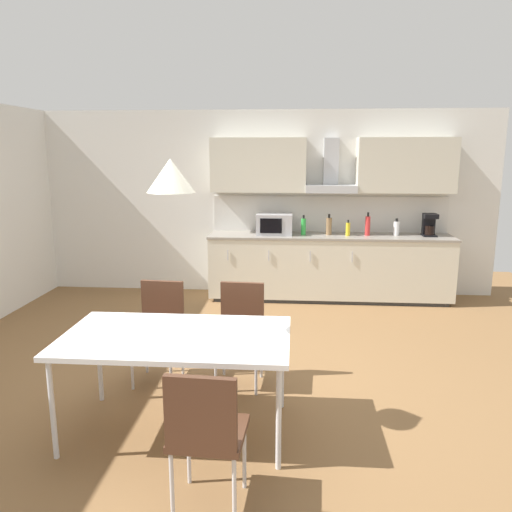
# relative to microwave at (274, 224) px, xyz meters

# --- Properties ---
(ground_plane) EXTENTS (8.62, 8.91, 0.02)m
(ground_plane) POSITION_rel_microwave_xyz_m (-0.40, -2.66, -1.04)
(ground_plane) COLOR brown
(wall_back) EXTENTS (6.90, 0.10, 2.55)m
(wall_back) POSITION_rel_microwave_xyz_m (-0.40, 0.36, 0.25)
(wall_back) COLOR silver
(wall_back) RESTS_ON ground_plane
(kitchen_counter) EXTENTS (3.26, 0.65, 0.89)m
(kitchen_counter) POSITION_rel_microwave_xyz_m (0.75, 0.00, -0.58)
(kitchen_counter) COLOR #333333
(kitchen_counter) RESTS_ON ground_plane
(backsplash_tile) EXTENTS (3.24, 0.02, 0.49)m
(backsplash_tile) POSITION_rel_microwave_xyz_m (0.75, 0.30, 0.11)
(backsplash_tile) COLOR silver
(backsplash_tile) RESTS_ON kitchen_counter
(upper_wall_cabinets) EXTENTS (3.24, 0.40, 0.72)m
(upper_wall_cabinets) POSITION_rel_microwave_xyz_m (0.75, 0.14, 0.77)
(upper_wall_cabinets) COLOR beige
(microwave) EXTENTS (0.48, 0.35, 0.28)m
(microwave) POSITION_rel_microwave_xyz_m (0.00, 0.00, 0.00)
(microwave) COLOR #ADADB2
(microwave) RESTS_ON kitchen_counter
(coffee_maker) EXTENTS (0.18, 0.19, 0.30)m
(coffee_maker) POSITION_rel_microwave_xyz_m (2.06, 0.03, 0.01)
(coffee_maker) COLOR black
(coffee_maker) RESTS_ON kitchen_counter
(bottle_green) EXTENTS (0.07, 0.07, 0.27)m
(bottle_green) POSITION_rel_microwave_xyz_m (0.39, -0.01, -0.03)
(bottle_green) COLOR green
(bottle_green) RESTS_ON kitchen_counter
(bottle_brown) EXTENTS (0.08, 0.08, 0.28)m
(bottle_brown) POSITION_rel_microwave_xyz_m (0.73, 0.02, -0.02)
(bottle_brown) COLOR brown
(bottle_brown) RESTS_ON kitchen_counter
(bottle_red) EXTENTS (0.07, 0.07, 0.31)m
(bottle_red) POSITION_rel_microwave_xyz_m (1.25, 0.00, -0.01)
(bottle_red) COLOR red
(bottle_red) RESTS_ON kitchen_counter
(bottle_yellow) EXTENTS (0.06, 0.06, 0.21)m
(bottle_yellow) POSITION_rel_microwave_xyz_m (0.98, -0.05, -0.05)
(bottle_yellow) COLOR yellow
(bottle_yellow) RESTS_ON kitchen_counter
(bottle_white) EXTENTS (0.08, 0.08, 0.23)m
(bottle_white) POSITION_rel_microwave_xyz_m (1.63, 0.04, -0.04)
(bottle_white) COLOR white
(bottle_white) RESTS_ON kitchen_counter
(dining_table) EXTENTS (1.58, 0.91, 0.73)m
(dining_table) POSITION_rel_microwave_xyz_m (-0.55, -3.45, -0.34)
(dining_table) COLOR white
(dining_table) RESTS_ON ground_plane
(chair_far_right) EXTENTS (0.42, 0.42, 0.87)m
(chair_far_right) POSITION_rel_microwave_xyz_m (-0.18, -2.62, -0.50)
(chair_far_right) COLOR #4C2D1E
(chair_far_right) RESTS_ON ground_plane
(chair_near_right) EXTENTS (0.42, 0.42, 0.87)m
(chair_near_right) POSITION_rel_microwave_xyz_m (-0.19, -4.29, -0.50)
(chair_near_right) COLOR #4C2D1E
(chair_near_right) RESTS_ON ground_plane
(chair_far_left) EXTENTS (0.43, 0.43, 0.87)m
(chair_far_left) POSITION_rel_microwave_xyz_m (-0.90, -2.62, -0.50)
(chair_far_left) COLOR #4C2D1E
(chair_far_left) RESTS_ON ground_plane
(pendant_lamp) EXTENTS (0.32, 0.32, 0.22)m
(pendant_lamp) POSITION_rel_microwave_xyz_m (-0.55, -3.45, 0.80)
(pendant_lamp) COLOR silver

